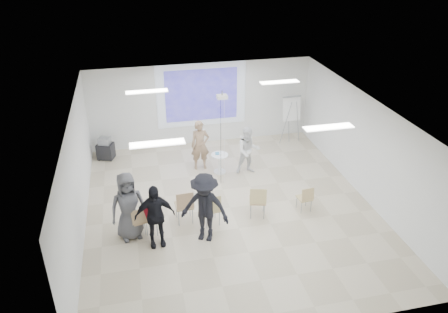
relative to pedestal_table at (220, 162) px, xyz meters
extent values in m
cube|color=beige|center=(-0.14, -2.08, -0.43)|extent=(8.00, 9.00, 0.10)
cube|color=white|center=(-0.14, -2.08, 2.67)|extent=(8.00, 9.00, 0.10)
cube|color=silver|center=(-0.14, 2.47, 1.12)|extent=(8.00, 0.10, 3.00)
cube|color=silver|center=(-4.19, -2.08, 1.12)|extent=(0.10, 9.00, 3.00)
cube|color=silver|center=(3.91, -2.08, 1.12)|extent=(0.10, 9.00, 3.00)
cube|color=silver|center=(-0.14, 2.41, 1.47)|extent=(3.20, 0.01, 2.30)
cube|color=#3731A9|center=(-0.14, 2.39, 1.47)|extent=(2.60, 0.01, 1.90)
cylinder|color=silver|center=(0.00, 0.00, -0.35)|extent=(0.46, 0.46, 0.05)
cylinder|color=white|center=(0.00, 0.00, -0.06)|extent=(0.13, 0.13, 0.59)
cylinder|color=white|center=(0.00, 0.00, 0.26)|extent=(0.63, 0.63, 0.04)
cube|color=white|center=(0.04, -0.04, 0.29)|extent=(0.19, 0.14, 0.01)
cube|color=teal|center=(-0.06, 0.07, 0.30)|extent=(0.16, 0.20, 0.01)
imported|color=#9C7B60|center=(-0.55, 0.44, 0.57)|extent=(0.70, 0.48, 1.90)
imported|color=white|center=(0.90, -0.20, 0.50)|extent=(0.87, 0.70, 1.76)
cube|color=silver|center=(-0.37, 0.69, 0.87)|extent=(0.05, 0.13, 0.04)
cube|color=white|center=(0.72, 0.05, 0.81)|extent=(0.04, 0.11, 0.04)
cube|color=tan|center=(-2.74, -2.74, 0.06)|extent=(0.50, 0.50, 0.04)
cube|color=tan|center=(-2.69, -2.93, 0.30)|extent=(0.42, 0.18, 0.39)
cylinder|color=gray|center=(-2.86, -2.94, -0.16)|extent=(0.03, 0.03, 0.43)
cylinder|color=#93969B|center=(-2.54, -2.86, -0.16)|extent=(0.03, 0.03, 0.43)
cylinder|color=gray|center=(-2.94, -2.62, -0.16)|extent=(0.03, 0.03, 0.43)
cylinder|color=#95989E|center=(-2.62, -2.54, -0.16)|extent=(0.03, 0.03, 0.43)
cube|color=tan|center=(-2.37, -2.71, 0.05)|extent=(0.52, 0.52, 0.04)
cube|color=#D1B779|center=(-2.44, -2.89, 0.29)|extent=(0.40, 0.22, 0.38)
cylinder|color=#92969A|center=(-2.58, -2.80, -0.17)|extent=(0.03, 0.03, 0.42)
cylinder|color=gray|center=(-2.28, -2.92, -0.17)|extent=(0.03, 0.03, 0.42)
cylinder|color=gray|center=(-2.46, -2.50, -0.17)|extent=(0.03, 0.03, 0.42)
cylinder|color=gray|center=(-2.16, -2.61, -0.17)|extent=(0.03, 0.03, 0.42)
cube|color=tan|center=(-1.50, -2.41, 0.12)|extent=(0.49, 0.49, 0.04)
cube|color=tan|center=(-1.49, -2.63, 0.40)|extent=(0.47, 0.12, 0.44)
cylinder|color=gray|center=(-1.68, -2.61, -0.13)|extent=(0.03, 0.03, 0.49)
cylinder|color=#919399|center=(-1.30, -2.59, -0.13)|extent=(0.03, 0.03, 0.49)
cylinder|color=gray|center=(-1.69, -2.23, -0.13)|extent=(0.03, 0.03, 0.49)
cylinder|color=#979A9F|center=(-1.32, -2.22, -0.13)|extent=(0.03, 0.03, 0.49)
cube|color=tan|center=(-0.82, -2.68, 0.09)|extent=(0.50, 0.50, 0.04)
cube|color=tan|center=(-0.79, -2.89, 0.36)|extent=(0.45, 0.15, 0.42)
cylinder|color=#95979E|center=(-0.97, -2.89, -0.15)|extent=(0.03, 0.03, 0.46)
cylinder|color=gray|center=(-0.61, -2.84, -0.15)|extent=(0.03, 0.03, 0.46)
cylinder|color=#909398|center=(-1.02, -2.53, -0.15)|extent=(0.03, 0.03, 0.46)
cylinder|color=gray|center=(-0.66, -2.48, -0.15)|extent=(0.03, 0.03, 0.46)
cube|color=tan|center=(0.51, -2.59, 0.10)|extent=(0.55, 0.55, 0.04)
cube|color=tan|center=(0.46, -2.80, 0.37)|extent=(0.46, 0.20, 0.43)
cylinder|color=gray|center=(0.29, -2.72, -0.14)|extent=(0.03, 0.03, 0.47)
cylinder|color=gray|center=(0.64, -2.81, -0.14)|extent=(0.03, 0.03, 0.47)
cylinder|color=gray|center=(0.38, -2.37, -0.14)|extent=(0.03, 0.03, 0.47)
cylinder|color=gray|center=(0.73, -2.46, -0.14)|extent=(0.03, 0.03, 0.47)
cube|color=tan|center=(1.87, -2.63, 0.02)|extent=(0.40, 0.40, 0.04)
cube|color=tan|center=(1.89, -2.80, 0.24)|extent=(0.38, 0.11, 0.35)
cylinder|color=gray|center=(1.74, -2.79, -0.18)|extent=(0.02, 0.02, 0.39)
cylinder|color=gray|center=(2.04, -2.76, -0.18)|extent=(0.02, 0.02, 0.39)
cylinder|color=gray|center=(1.71, -2.49, -0.18)|extent=(0.02, 0.02, 0.39)
cylinder|color=gray|center=(2.01, -2.47, -0.18)|extent=(0.02, 0.02, 0.39)
cube|color=maroon|center=(-2.37, -2.93, 0.34)|extent=(0.40, 0.23, 0.37)
imported|color=black|center=(-1.50, -2.39, 0.16)|extent=(0.38, 0.28, 0.03)
imported|color=black|center=(-2.32, -3.25, 0.60)|extent=(1.17, 0.73, 1.95)
imported|color=black|center=(-1.08, -3.30, 0.70)|extent=(1.58, 1.30, 2.15)
imported|color=#535357|center=(-2.94, -2.78, 0.66)|extent=(1.14, 0.87, 2.08)
cylinder|color=#96999E|center=(2.79, 1.56, 0.47)|extent=(0.32, 0.20, 1.66)
cylinder|color=#919499|center=(3.26, 1.56, 0.47)|extent=(0.31, 0.20, 1.66)
cylinder|color=gray|center=(3.02, 1.86, 0.47)|extent=(0.03, 0.37, 1.66)
cube|color=white|center=(3.02, 1.67, 0.99)|extent=(0.66, 0.20, 0.93)
cube|color=gray|center=(3.02, 1.71, 1.41)|extent=(0.68, 0.07, 0.06)
cube|color=black|center=(-3.64, 1.80, -0.08)|extent=(0.65, 0.58, 0.53)
cube|color=gray|center=(-3.64, 1.80, 0.31)|extent=(0.46, 0.43, 0.24)
cylinder|color=black|center=(-3.89, 1.72, -0.34)|extent=(0.08, 0.08, 0.06)
cylinder|color=black|center=(-3.49, 1.58, -0.34)|extent=(0.08, 0.08, 0.06)
cylinder|color=black|center=(-3.79, 2.02, -0.34)|extent=(0.08, 0.08, 0.06)
cylinder|color=black|center=(-3.38, 1.88, -0.34)|extent=(0.08, 0.08, 0.06)
cube|color=white|center=(-0.04, -0.58, 2.44)|extent=(0.30, 0.25, 0.10)
cylinder|color=gray|center=(-0.04, -0.58, 2.55)|extent=(0.04, 0.04, 0.14)
cylinder|color=black|center=(-0.10, -0.66, 1.01)|extent=(0.01, 0.01, 2.77)
cylinder|color=white|center=(0.00, -0.68, 1.01)|extent=(0.01, 0.01, 2.77)
cube|color=white|center=(-2.14, -0.08, 2.59)|extent=(1.20, 0.30, 0.02)
cube|color=white|center=(1.86, -0.08, 2.59)|extent=(1.20, 0.30, 0.02)
cube|color=white|center=(-2.14, -3.58, 2.59)|extent=(1.20, 0.30, 0.02)
cube|color=white|center=(1.86, -3.58, 2.59)|extent=(1.20, 0.30, 0.02)
camera|label=1|loc=(-2.59, -12.21, 6.72)|focal=35.00mm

